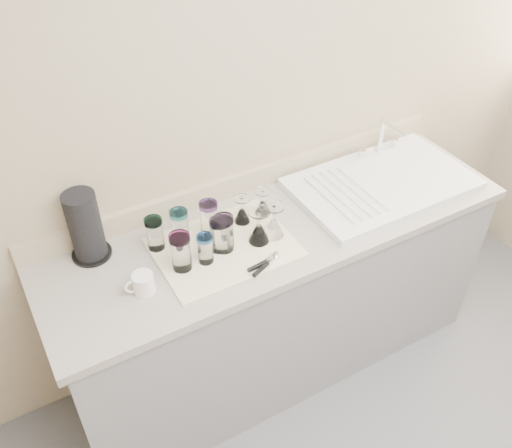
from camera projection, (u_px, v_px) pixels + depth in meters
counter_unit at (277, 297)px, 2.71m from camera, size 2.06×0.62×0.90m
sink_unit at (382, 183)px, 2.62m from camera, size 0.82×0.50×0.22m
dish_towel at (224, 247)px, 2.30m from camera, size 0.55×0.42×0.01m
tumbler_teal at (155, 233)px, 2.25m from camera, size 0.07×0.07×0.14m
tumbler_cyan at (180, 226)px, 2.28m from camera, size 0.08×0.08×0.15m
tumbler_purple at (209, 218)px, 2.32m from camera, size 0.08×0.08×0.15m
tumbler_magenta at (181, 252)px, 2.16m from camera, size 0.08×0.08×0.16m
tumbler_blue at (205, 249)px, 2.20m from camera, size 0.06×0.06×0.13m
tumbler_lavender at (224, 233)px, 2.24m from camera, size 0.08×0.08×0.16m
tumbler_extra at (219, 235)px, 2.24m from camera, size 0.07×0.07×0.15m
goblet_back_left at (242, 213)px, 2.40m from camera, size 0.07×0.07×0.12m
goblet_back_right at (263, 206)px, 2.44m from camera, size 0.07×0.07×0.12m
goblet_front_left at (259, 231)px, 2.30m from camera, size 0.09×0.09×0.15m
goblet_front_right at (274, 225)px, 2.33m from camera, size 0.09×0.09×0.15m
can_opener at (264, 264)px, 2.21m from camera, size 0.14×0.07×0.02m
white_mug at (143, 283)px, 2.10m from camera, size 0.12×0.09×0.08m
paper_towel_roll at (85, 227)px, 2.18m from camera, size 0.16×0.16×0.30m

